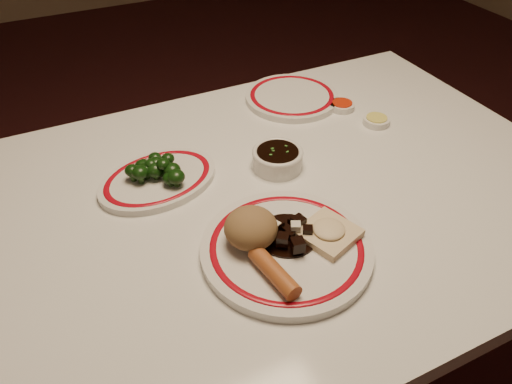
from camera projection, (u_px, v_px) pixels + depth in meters
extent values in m
plane|color=black|center=(281.00, 381.00, 1.50)|extent=(7.00, 7.00, 0.00)
cube|color=white|center=(292.00, 193.00, 1.03)|extent=(1.20, 0.90, 0.04)
cylinder|color=black|center=(43.00, 273.00, 1.36)|extent=(0.06, 0.06, 0.71)
cylinder|color=black|center=(368.00, 169.00, 1.73)|extent=(0.06, 0.06, 0.71)
cylinder|color=silver|center=(286.00, 249.00, 0.87)|extent=(0.38, 0.38, 0.02)
torus|color=#9E0815|center=(287.00, 246.00, 0.86)|extent=(0.32, 0.32, 0.00)
ellipsoid|color=olive|center=(251.00, 228.00, 0.85)|extent=(0.09, 0.09, 0.07)
cylinder|color=#AA5A29|center=(274.00, 272.00, 0.80)|extent=(0.04, 0.11, 0.03)
cube|color=beige|center=(328.00, 233.00, 0.88)|extent=(0.12, 0.12, 0.01)
ellipsoid|color=beige|center=(329.00, 229.00, 0.87)|extent=(0.06, 0.06, 0.02)
cylinder|color=black|center=(287.00, 235.00, 0.88)|extent=(0.11, 0.11, 0.00)
cube|color=black|center=(299.00, 220.00, 0.90)|extent=(0.02, 0.02, 0.02)
cube|color=black|center=(293.00, 221.00, 0.89)|extent=(0.02, 0.02, 0.02)
cube|color=black|center=(287.00, 230.00, 0.88)|extent=(0.02, 0.02, 0.01)
cube|color=black|center=(277.00, 226.00, 0.88)|extent=(0.03, 0.03, 0.02)
cube|color=black|center=(265.00, 235.00, 0.86)|extent=(0.02, 0.02, 0.01)
cube|color=black|center=(283.00, 240.00, 0.85)|extent=(0.03, 0.03, 0.02)
cube|color=black|center=(308.00, 231.00, 0.87)|extent=(0.02, 0.02, 0.02)
cube|color=black|center=(298.00, 245.00, 0.83)|extent=(0.03, 0.03, 0.02)
cube|color=black|center=(298.00, 222.00, 0.89)|extent=(0.03, 0.03, 0.02)
cube|color=black|center=(290.00, 235.00, 0.87)|extent=(0.02, 0.02, 0.01)
cube|color=beige|center=(275.00, 226.00, 0.87)|extent=(0.02, 0.02, 0.01)
cube|color=beige|center=(296.00, 226.00, 0.87)|extent=(0.02, 0.02, 0.01)
torus|color=#9E0815|center=(158.00, 177.00, 1.02)|extent=(0.26, 0.26, 0.00)
cylinder|color=#23471C|center=(161.00, 172.00, 1.02)|extent=(0.01, 0.01, 0.01)
ellipsoid|color=black|center=(160.00, 165.00, 1.01)|extent=(0.04, 0.04, 0.03)
cylinder|color=#23471C|center=(156.00, 176.00, 1.01)|extent=(0.01, 0.01, 0.01)
ellipsoid|color=black|center=(155.00, 170.00, 1.00)|extent=(0.04, 0.04, 0.03)
cylinder|color=#23471C|center=(161.00, 173.00, 1.02)|extent=(0.01, 0.01, 0.01)
ellipsoid|color=black|center=(160.00, 167.00, 1.01)|extent=(0.03, 0.03, 0.02)
cylinder|color=#23471C|center=(171.00, 183.00, 0.99)|extent=(0.01, 0.01, 0.01)
ellipsoid|color=black|center=(170.00, 178.00, 0.99)|extent=(0.03, 0.03, 0.02)
cylinder|color=#23471C|center=(141.00, 179.00, 1.00)|extent=(0.01, 0.01, 0.02)
ellipsoid|color=black|center=(140.00, 172.00, 0.99)|extent=(0.03, 0.03, 0.03)
cylinder|color=#23471C|center=(147.00, 176.00, 1.01)|extent=(0.01, 0.01, 0.01)
ellipsoid|color=black|center=(146.00, 170.00, 1.00)|extent=(0.03, 0.03, 0.03)
cylinder|color=#23471C|center=(164.00, 170.00, 1.02)|extent=(0.01, 0.01, 0.01)
ellipsoid|color=black|center=(163.00, 164.00, 1.01)|extent=(0.03, 0.03, 0.03)
cylinder|color=#23471C|center=(177.00, 183.00, 0.99)|extent=(0.01, 0.01, 0.01)
ellipsoid|color=black|center=(176.00, 177.00, 0.98)|extent=(0.04, 0.04, 0.03)
cylinder|color=#23471C|center=(133.00, 177.00, 1.01)|extent=(0.01, 0.01, 0.02)
ellipsoid|color=black|center=(132.00, 170.00, 0.99)|extent=(0.03, 0.03, 0.02)
cylinder|color=#23471C|center=(173.00, 177.00, 1.01)|extent=(0.01, 0.01, 0.02)
ellipsoid|color=black|center=(172.00, 170.00, 0.99)|extent=(0.03, 0.03, 0.03)
cylinder|color=#23471C|center=(161.00, 171.00, 1.02)|extent=(0.01, 0.01, 0.02)
ellipsoid|color=black|center=(160.00, 164.00, 1.01)|extent=(0.03, 0.03, 0.03)
cylinder|color=#23471C|center=(144.00, 172.00, 1.02)|extent=(0.01, 0.01, 0.01)
ellipsoid|color=black|center=(143.00, 166.00, 1.02)|extent=(0.03, 0.03, 0.03)
cylinder|color=#23471C|center=(156.00, 164.00, 1.04)|extent=(0.01, 0.01, 0.01)
ellipsoid|color=black|center=(155.00, 158.00, 1.03)|extent=(0.03, 0.03, 0.02)
ellipsoid|color=black|center=(151.00, 164.00, 1.00)|extent=(0.03, 0.03, 0.02)
ellipsoid|color=black|center=(163.00, 164.00, 0.99)|extent=(0.03, 0.03, 0.02)
ellipsoid|color=black|center=(156.00, 163.00, 1.01)|extent=(0.03, 0.03, 0.02)
ellipsoid|color=black|center=(168.00, 159.00, 1.01)|extent=(0.03, 0.03, 0.02)
cylinder|color=silver|center=(277.00, 160.00, 1.06)|extent=(0.11, 0.11, 0.04)
cylinder|color=black|center=(278.00, 152.00, 1.04)|extent=(0.09, 0.09, 0.00)
cylinder|color=silver|center=(342.00, 106.00, 1.26)|extent=(0.06, 0.06, 0.02)
cylinder|color=#B9240B|center=(342.00, 103.00, 1.25)|extent=(0.05, 0.05, 0.00)
cylinder|color=silver|center=(376.00, 121.00, 1.20)|extent=(0.06, 0.06, 0.02)
cylinder|color=#D8CF59|center=(377.00, 118.00, 1.20)|extent=(0.05, 0.05, 0.00)
cylinder|color=silver|center=(292.00, 97.00, 1.29)|extent=(0.30, 0.30, 0.02)
torus|color=#9E0815|center=(292.00, 95.00, 1.29)|extent=(0.26, 0.26, 0.00)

